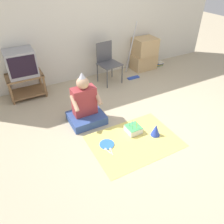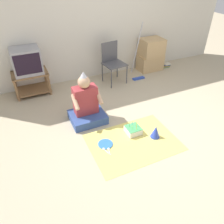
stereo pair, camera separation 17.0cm
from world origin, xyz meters
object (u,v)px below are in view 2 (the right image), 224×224
Objects in this scene: birthday_cake at (133,130)px; paper_plate at (105,144)px; dust_mop at (137,62)px; person_seated at (86,106)px; tv at (26,61)px; party_hat_blue at (156,132)px; folding_chair at (112,60)px; book_pile at (166,65)px; cardboard_box_stack at (151,55)px.

birthday_cake is 0.51m from paper_plate.
dust_mop is at bearing 48.68° from paper_plate.
person_seated is at bearing 130.33° from birthday_cake.
tv reaches higher than birthday_cake.
person_seated reaches higher than party_hat_blue.
folding_chair reaches higher than party_hat_blue.
party_hat_blue is (-0.19, -1.99, -0.38)m from folding_chair.
dust_mop is at bearing -168.78° from book_pile.
person_seated is (-2.55, -1.25, 0.22)m from book_pile.
tv reaches higher than cardboard_box_stack.
person_seated reaches higher than paper_plate.
person_seated is (-0.99, -1.13, -0.21)m from folding_chair.
person_seated is 0.74m from paper_plate.
tv reaches higher than party_hat_blue.
cardboard_box_stack is 0.57m from dust_mop.
person_seated is at bearing -148.01° from cardboard_box_stack.
book_pile is at bearing -6.54° from cardboard_box_stack.
folding_chair is 0.68× the size of dust_mop.
party_hat_blue reaches higher than paper_plate.
cardboard_box_stack is (1.09, 0.17, -0.11)m from folding_chair.
paper_plate is at bearing -131.32° from dust_mop.
paper_plate is at bearing -117.68° from folding_chair.
birthday_cake is at bearing -104.47° from folding_chair.
tv is at bearing 178.89° from book_pile.
tv is at bearing 179.81° from cardboard_box_stack.
folding_chair is at bearing -175.68° from book_pile.
dust_mop reaches higher than folding_chair.
folding_chair is 3.82× the size of birthday_cake.
tv is 0.61× the size of folding_chair.
book_pile is at bearing 43.07° from birthday_cake.
cardboard_box_stack reaches higher than party_hat_blue.
person_seated is at bearing 132.92° from party_hat_blue.
person_seated is 4.48× the size of party_hat_blue.
paper_plate is (-0.76, 0.16, -0.09)m from party_hat_blue.
cardboard_box_stack is 2.88m from paper_plate.
party_hat_blue is 0.79m from paper_plate.
tv is 2.64× the size of party_hat_blue.
cardboard_box_stack is at bearing -0.19° from tv.
book_pile is 3.18m from paper_plate.
folding_chair is (1.69, -0.18, -0.20)m from tv.
tv is at bearing 117.93° from person_seated.
paper_plate is at bearing -142.32° from book_pile.
tv reaches higher than book_pile.
book_pile is at bearing 37.68° from paper_plate.
birthday_cake is at bearing -57.62° from tv.
tv is 2.30m from dust_mop.
tv is 2.39m from birthday_cake.
birthday_cake is at bearing -121.53° from dust_mop.
dust_mop reaches higher than birthday_cake.
tv is at bearing 124.55° from party_hat_blue.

